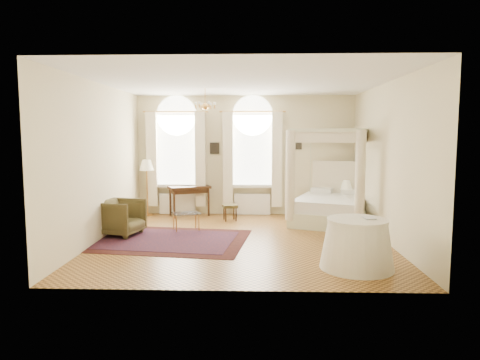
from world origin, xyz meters
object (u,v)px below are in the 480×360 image
object	(u,v)px
coffee_table	(186,215)
floor_lamp	(147,168)
nightstand	(345,208)
writing_desk	(189,190)
side_table	(357,244)
canopy_bed	(331,202)
stool	(230,207)
armchair	(120,217)

from	to	relation	value
coffee_table	floor_lamp	world-z (taller)	floor_lamp
nightstand	floor_lamp	world-z (taller)	floor_lamp
writing_desk	side_table	bearing A→B (deg)	-52.60
canopy_bed	side_table	size ratio (longest dim) A/B	2.15
coffee_table	side_table	distance (m)	4.29
writing_desk	side_table	distance (m)	5.78
writing_desk	canopy_bed	bearing A→B (deg)	-13.19
writing_desk	stool	xyz separation A→B (m)	(1.16, -0.63, -0.36)
nightstand	stool	size ratio (longest dim) A/B	1.26
coffee_table	floor_lamp	xyz separation A→B (m)	(-1.37, 1.84, 0.94)
stool	floor_lamp	distance (m)	2.60
floor_lamp	side_table	size ratio (longest dim) A/B	1.26
coffee_table	floor_lamp	size ratio (longest dim) A/B	0.47
armchair	coffee_table	bearing A→B (deg)	-54.52
nightstand	side_table	xyz separation A→B (m)	(-0.73, -4.42, 0.13)
canopy_bed	stool	distance (m)	2.59
writing_desk	armchair	world-z (taller)	writing_desk
nightstand	floor_lamp	xyz separation A→B (m)	(-5.40, 0.17, 1.04)
canopy_bed	nightstand	xyz separation A→B (m)	(0.50, 0.71, -0.26)
canopy_bed	floor_lamp	distance (m)	5.03
side_table	armchair	bearing A→B (deg)	154.79
stool	side_table	size ratio (longest dim) A/B	0.36
side_table	stool	bearing A→B (deg)	120.71
canopy_bed	side_table	bearing A→B (deg)	-93.46
stool	floor_lamp	world-z (taller)	floor_lamp
writing_desk	floor_lamp	world-z (taller)	floor_lamp
canopy_bed	armchair	distance (m)	5.13
nightstand	writing_desk	size ratio (longest dim) A/B	0.45
floor_lamp	armchair	bearing A→B (deg)	-90.00
writing_desk	armchair	bearing A→B (deg)	-116.13
canopy_bed	armchair	bearing A→B (deg)	-162.88
nightstand	coffee_table	bearing A→B (deg)	-157.43
nightstand	writing_desk	bearing A→B (deg)	177.75
canopy_bed	side_table	xyz separation A→B (m)	(-0.22, -3.71, -0.13)
stool	armchair	bearing A→B (deg)	-143.04
stool	coffee_table	xyz separation A→B (m)	(-0.95, -1.21, 0.03)
canopy_bed	stool	size ratio (longest dim) A/B	6.03
coffee_table	side_table	bearing A→B (deg)	-39.73
coffee_table	side_table	xyz separation A→B (m)	(3.30, -2.74, 0.04)
writing_desk	armchair	distance (m)	2.67
armchair	floor_lamp	distance (m)	2.55
canopy_bed	stool	world-z (taller)	canopy_bed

